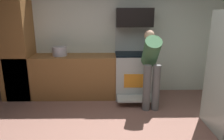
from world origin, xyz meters
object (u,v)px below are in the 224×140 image
at_px(oven_range, 133,73).
at_px(stock_pot, 60,51).
at_px(microwave, 134,17).
at_px(person_cook, 151,63).

xyz_separation_m(oven_range, stock_pot, (-1.55, 0.01, 0.49)).
distance_m(oven_range, microwave, 1.17).
xyz_separation_m(oven_range, microwave, (0.00, 0.09, 1.17)).
bearing_deg(oven_range, stock_pot, 179.49).
xyz_separation_m(microwave, person_cook, (0.26, -0.65, -0.81)).
bearing_deg(microwave, oven_range, -90.00).
height_order(oven_range, stock_pot, oven_range).
relative_size(microwave, stock_pot, 2.47).
distance_m(microwave, person_cook, 1.07).
bearing_deg(oven_range, person_cook, -65.38).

